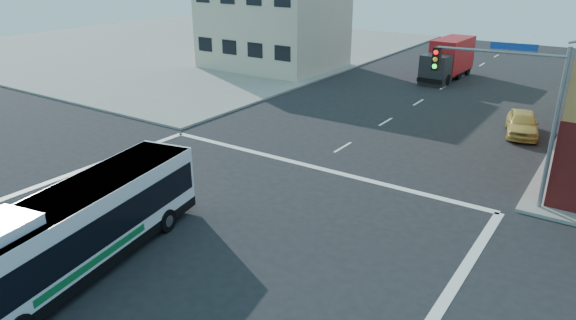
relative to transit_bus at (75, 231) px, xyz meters
The scene contains 7 objects.
ground 3.89m from the transit_bus, 64.42° to the left, with size 120.00×120.00×0.00m, color black.
sidewalk_nw 50.81m from the transit_bus, 131.21° to the left, with size 50.00×50.00×0.15m, color gray.
building_west 36.70m from the transit_bus, 115.01° to the left, with size 12.06×10.06×8.00m.
signal_mast_ne 17.76m from the transit_bus, 52.49° to the left, with size 7.91×1.13×8.07m.
transit_bus is the anchor object (origin of this frame).
box_truck 37.52m from the transit_bus, 89.09° to the left, with size 2.61×7.87×3.50m.
parked_car 26.21m from the transit_bus, 68.62° to the left, with size 1.76×4.39×1.49m, color #D8B753.
Camera 1 is at (12.95, -11.80, 10.16)m, focal length 32.00 mm.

